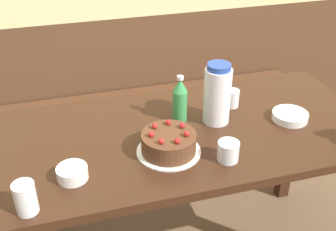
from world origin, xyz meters
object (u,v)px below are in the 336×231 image
water_pitcher (217,94)px  glass_shot_small (232,98)px  birthday_cake (169,143)px  bowl_rice_small (290,116)px  soju_bottle (180,100)px  glass_tumbler_short (228,151)px  glass_water_tall (25,198)px  bench_seat (138,133)px  bowl_soup_white (72,173)px

water_pitcher → glass_shot_small: water_pitcher is taller
birthday_cake → bowl_rice_small: (0.53, 0.08, -0.02)m
soju_bottle → glass_tumbler_short: bearing=-74.4°
glass_water_tall → glass_shot_small: 0.94m
glass_water_tall → glass_tumbler_short: size_ratio=1.35×
bench_seat → bowl_rice_small: size_ratio=14.25×
birthday_cake → glass_tumbler_short: (0.19, -0.10, -0.00)m
water_pitcher → birthday_cake: bearing=-147.6°
glass_water_tall → birthday_cake: bearing=19.2°
water_pitcher → soju_bottle: bearing=161.2°
birthday_cake → water_pitcher: water_pitcher is taller
glass_shot_small → bowl_rice_small: bearing=-41.8°
water_pitcher → soju_bottle: (-0.14, 0.05, -0.03)m
glass_tumbler_short → bowl_rice_small: bearing=27.3°
water_pitcher → bowl_soup_white: bearing=-160.6°
glass_water_tall → water_pitcher: bearing=23.9°
bowl_soup_white → glass_water_tall: size_ratio=1.00×
birthday_cake → bowl_soup_white: size_ratio=2.25×
bowl_rice_small → glass_water_tall: glass_water_tall is taller
bench_seat → water_pitcher: size_ratio=8.26×
soju_bottle → glass_shot_small: size_ratio=2.61×
bench_seat → glass_water_tall: (-0.56, -1.12, 0.59)m
bench_seat → glass_water_tall: 1.38m
bowl_rice_small → birthday_cake: bearing=-171.5°
water_pitcher → glass_water_tall: 0.80m
water_pitcher → bench_seat: bearing=101.9°
birthday_cake → water_pitcher: bearing=32.4°
soju_bottle → glass_shot_small: soju_bottle is taller
bowl_rice_small → water_pitcher: bearing=166.0°
water_pitcher → bowl_soup_white: water_pitcher is taller
birthday_cake → glass_shot_small: (0.35, 0.24, -0.00)m
soju_bottle → bowl_rice_small: soju_bottle is taller
water_pitcher → glass_tumbler_short: (-0.05, -0.25, -0.09)m
water_pitcher → glass_tumbler_short: 0.27m
bowl_soup_white → glass_tumbler_short: (0.53, -0.05, 0.01)m
bench_seat → bowl_soup_white: bearing=-112.8°
soju_bottle → glass_tumbler_short: soju_bottle is taller
birthday_cake → bowl_rice_small: bearing=8.5°
soju_bottle → birthday_cake: bearing=-117.4°
bench_seat → birthday_cake: birthday_cake is taller
birthday_cake → water_pitcher: (0.24, 0.15, 0.08)m
soju_bottle → glass_tumbler_short: (0.08, -0.30, -0.06)m
bench_seat → glass_tumbler_short: size_ratio=26.95×
bowl_soup_white → glass_water_tall: 0.19m
glass_shot_small → bench_seat: bearing=111.5°
glass_tumbler_short → glass_shot_small: (0.16, 0.34, 0.00)m
bowl_soup_white → water_pitcher: bearing=19.4°
bench_seat → glass_tumbler_short: 1.20m
glass_tumbler_short → glass_shot_small: size_ratio=1.02×
glass_tumbler_short → glass_water_tall: bearing=-174.0°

